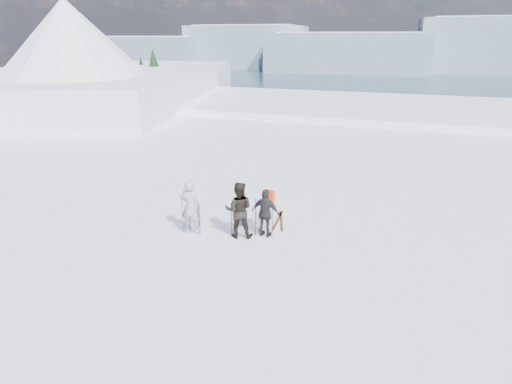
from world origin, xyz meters
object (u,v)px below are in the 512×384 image
skier_dark (239,210)px  skis_loose (279,221)px  skier_pack (266,213)px  skier_grey (191,207)px

skier_dark → skis_loose: (1.03, 1.59, -0.97)m
skier_dark → skier_pack: bearing=-176.3°
skier_dark → skier_pack: size_ratio=1.15×
skier_pack → skis_loose: skier_pack is taller
skier_dark → skier_pack: (0.86, 0.28, -0.13)m
skier_grey → skis_loose: (2.68, 1.86, -0.98)m
skier_grey → skier_pack: bearing=-172.1°
skier_pack → skier_grey: bearing=18.6°
skier_dark → skier_pack: 0.92m
skier_grey → skier_pack: 2.58m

